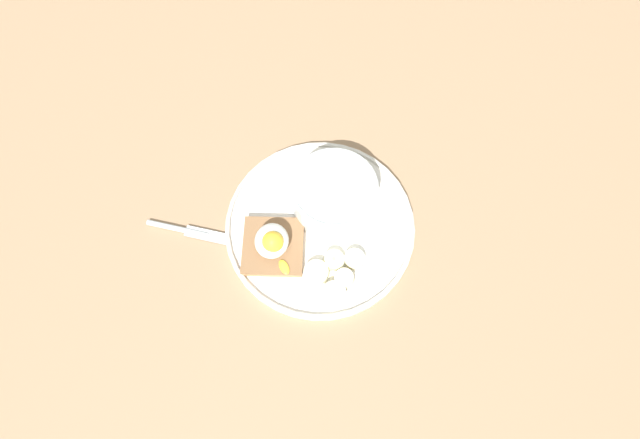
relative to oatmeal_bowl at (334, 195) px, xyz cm
name	(u,v)px	position (x,y,z in cm)	size (l,w,h in cm)	color
ground_plane	(320,230)	(3.48, -1.70, -4.82)	(120.00, 120.00, 2.00)	#9B7A5A
plate	(320,225)	(3.48, -1.70, -3.03)	(27.03, 27.03, 1.60)	silver
oatmeal_bowl	(334,195)	(0.00, 0.00, 0.00)	(12.07, 12.07, 5.75)	white
toast_slice	(273,247)	(7.47, -7.90, -1.97)	(8.64, 8.64, 1.53)	olive
poached_egg	(272,241)	(7.62, -7.82, 0.55)	(6.82, 5.23, 4.08)	white
banana_slice_front	(345,278)	(11.31, 2.15, -2.02)	(3.30, 3.45, 1.82)	#F9EABC
banana_slice_left	(334,260)	(8.89, 0.54, -2.04)	(3.15, 3.29, 1.74)	beige
banana_slice_back	(354,259)	(8.50, 3.37, -2.14)	(3.17, 3.13, 1.43)	beige
banana_slice_right	(334,293)	(13.44, 0.86, -2.16)	(3.43, 3.40, 1.38)	#F8F1C6
banana_slice_inner	(315,272)	(10.73, -1.86, -2.12)	(4.89, 4.90, 1.64)	#F4E9B8
knife	(189,231)	(5.47, -20.29, -3.42)	(3.20, 12.80, 0.80)	silver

